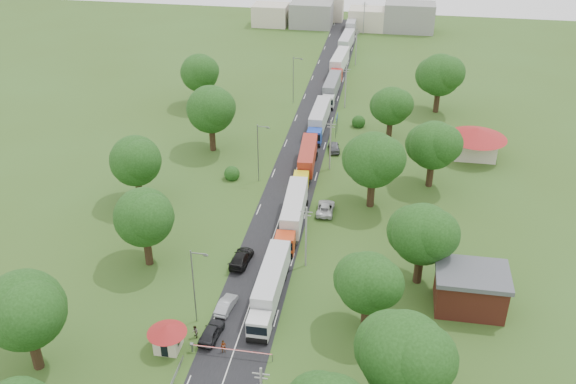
% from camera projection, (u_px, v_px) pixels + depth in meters
% --- Properties ---
extents(ground, '(260.00, 260.00, 0.00)m').
position_uv_depth(ground, '(275.00, 233.00, 91.54)').
color(ground, '#334D19').
rests_on(ground, ground).
extents(road, '(8.00, 200.00, 0.04)m').
position_uv_depth(road, '(297.00, 169.00, 108.70)').
color(road, black).
rests_on(road, ground).
extents(boom_barrier, '(9.22, 0.35, 1.18)m').
position_uv_depth(boom_barrier, '(220.00, 349.00, 69.85)').
color(boom_barrier, slate).
rests_on(boom_barrier, ground).
extents(guard_booth, '(4.40, 4.40, 3.45)m').
position_uv_depth(guard_booth, '(167.00, 334.00, 70.08)').
color(guard_booth, beige).
rests_on(guard_booth, ground).
extents(info_sign, '(0.12, 3.10, 4.10)m').
position_uv_depth(info_sign, '(337.00, 121.00, 119.33)').
color(info_sign, slate).
rests_on(info_sign, ground).
extents(pole_1, '(1.60, 0.24, 9.00)m').
position_uv_depth(pole_1, '(306.00, 236.00, 82.42)').
color(pole_1, gray).
rests_on(pole_1, ground).
extents(pole_2, '(1.60, 0.24, 9.00)m').
position_uv_depth(pole_2, '(330.00, 144.00, 106.44)').
color(pole_2, gray).
rests_on(pole_2, ground).
extents(pole_3, '(1.60, 0.24, 9.00)m').
position_uv_depth(pole_3, '(346.00, 86.00, 130.46)').
color(pole_3, gray).
rests_on(pole_3, ground).
extents(pole_4, '(1.60, 0.24, 9.00)m').
position_uv_depth(pole_4, '(356.00, 46.00, 154.49)').
color(pole_4, gray).
rests_on(pole_4, ground).
extents(pole_5, '(1.60, 0.24, 9.00)m').
position_uv_depth(pole_5, '(364.00, 17.00, 178.51)').
color(pole_5, gray).
rests_on(pole_5, ground).
extents(lamp_0, '(2.03, 0.22, 10.00)m').
position_uv_depth(lamp_0, '(195.00, 283.00, 72.43)').
color(lamp_0, slate).
rests_on(lamp_0, ground).
extents(lamp_1, '(2.03, 0.22, 10.00)m').
position_uv_depth(lamp_1, '(259.00, 150.00, 102.46)').
color(lamp_1, slate).
rests_on(lamp_1, ground).
extents(lamp_2, '(2.03, 0.22, 10.00)m').
position_uv_depth(lamp_2, '(294.00, 78.00, 132.49)').
color(lamp_2, slate).
rests_on(lamp_2, ground).
extents(tree_1, '(9.60, 9.60, 12.05)m').
position_uv_depth(tree_1, '(404.00, 354.00, 59.45)').
color(tree_1, '#382616').
rests_on(tree_1, ground).
extents(tree_2, '(8.00, 8.00, 10.10)m').
position_uv_depth(tree_2, '(368.00, 282.00, 70.92)').
color(tree_2, '#382616').
rests_on(tree_2, ground).
extents(tree_3, '(8.80, 8.80, 11.07)m').
position_uv_depth(tree_3, '(422.00, 233.00, 78.33)').
color(tree_3, '#382616').
rests_on(tree_3, ground).
extents(tree_4, '(9.60, 9.60, 12.05)m').
position_uv_depth(tree_4, '(373.00, 159.00, 94.50)').
color(tree_4, '#382616').
rests_on(tree_4, ground).
extents(tree_5, '(8.80, 8.80, 11.07)m').
position_uv_depth(tree_5, '(433.00, 145.00, 100.34)').
color(tree_5, '#382616').
rests_on(tree_5, ground).
extents(tree_6, '(8.00, 8.00, 10.10)m').
position_uv_depth(tree_6, '(391.00, 106.00, 116.24)').
color(tree_6, '#382616').
rests_on(tree_6, ground).
extents(tree_7, '(9.60, 9.60, 12.05)m').
position_uv_depth(tree_7, '(440.00, 75.00, 127.20)').
color(tree_7, '#382616').
rests_on(tree_7, ground).
extents(tree_9, '(9.60, 9.60, 12.05)m').
position_uv_depth(tree_9, '(25.00, 309.00, 65.02)').
color(tree_9, '#382616').
rests_on(tree_9, ground).
extents(tree_10, '(8.80, 8.80, 11.07)m').
position_uv_depth(tree_10, '(144.00, 216.00, 81.74)').
color(tree_10, '#382616').
rests_on(tree_10, ground).
extents(tree_11, '(8.80, 8.80, 11.07)m').
position_uv_depth(tree_11, '(136.00, 160.00, 95.63)').
color(tree_11, '#382616').
rests_on(tree_11, ground).
extents(tree_12, '(9.60, 9.60, 12.05)m').
position_uv_depth(tree_12, '(211.00, 109.00, 111.61)').
color(tree_12, '#382616').
rests_on(tree_12, ground).
extents(tree_13, '(8.80, 8.80, 11.07)m').
position_uv_depth(tree_13, '(200.00, 72.00, 130.24)').
color(tree_13, '#382616').
rests_on(tree_13, ground).
extents(house_brick, '(8.60, 6.60, 5.20)m').
position_uv_depth(house_brick, '(470.00, 289.00, 76.13)').
color(house_brick, maroon).
rests_on(house_brick, ground).
extents(house_cream, '(10.08, 10.08, 5.80)m').
position_uv_depth(house_cream, '(476.00, 138.00, 111.09)').
color(house_cream, beige).
rests_on(house_cream, ground).
extents(distant_town, '(52.00, 8.00, 8.00)m').
position_uv_depth(distant_town, '(348.00, 16.00, 184.09)').
color(distant_town, gray).
rests_on(distant_town, ground).
extents(church, '(5.00, 5.00, 12.30)m').
position_uv_depth(church, '(335.00, 3.00, 190.70)').
color(church, beige).
rests_on(church, ground).
extents(truck_0, '(2.63, 15.16, 4.21)m').
position_uv_depth(truck_0, '(270.00, 286.00, 77.27)').
color(truck_0, silver).
rests_on(truck_0, ground).
extents(truck_1, '(3.31, 15.79, 4.36)m').
position_uv_depth(truck_1, '(293.00, 214.00, 91.77)').
color(truck_1, '#C23A16').
rests_on(truck_1, ground).
extents(truck_2, '(3.15, 14.44, 3.99)m').
position_uv_depth(truck_2, '(307.00, 160.00, 107.11)').
color(truck_2, yellow).
rests_on(truck_2, ground).
extents(truck_3, '(2.86, 15.43, 4.28)m').
position_uv_depth(truck_3, '(319.00, 119.00, 121.78)').
color(truck_3, '#1C3DAB').
rests_on(truck_3, ground).
extents(truck_4, '(2.83, 14.53, 4.02)m').
position_uv_depth(truck_4, '(331.00, 89.00, 136.58)').
color(truck_4, '#BBBBBB').
rests_on(truck_4, ground).
extents(truck_5, '(3.50, 15.76, 4.35)m').
position_uv_depth(truck_5, '(339.00, 64.00, 150.69)').
color(truck_5, red).
rests_on(truck_5, ground).
extents(truck_6, '(3.30, 15.11, 4.17)m').
position_uv_depth(truck_6, '(346.00, 43.00, 165.17)').
color(truck_6, '#266627').
rests_on(truck_6, ground).
extents(truck_7, '(2.54, 14.35, 3.98)m').
position_uv_depth(truck_7, '(352.00, 26.00, 180.49)').
color(truck_7, silver).
rests_on(truck_7, ground).
extents(car_lane_front, '(2.33, 4.83, 1.59)m').
position_uv_depth(car_lane_front, '(211.00, 332.00, 72.31)').
color(car_lane_front, black).
rests_on(car_lane_front, ground).
extents(car_lane_mid, '(2.04, 4.45, 1.41)m').
position_uv_depth(car_lane_mid, '(226.00, 305.00, 76.64)').
color(car_lane_mid, '#9B9EA3').
rests_on(car_lane_mid, ground).
extents(car_lane_rear, '(2.69, 5.72, 1.61)m').
position_uv_depth(car_lane_rear, '(241.00, 258.00, 84.82)').
color(car_lane_rear, black).
rests_on(car_lane_rear, ground).
extents(car_verge_near, '(2.50, 5.32, 1.47)m').
position_uv_depth(car_verge_near, '(325.00, 208.00, 96.17)').
color(car_verge_near, silver).
rests_on(car_verge_near, ground).
extents(car_verge_far, '(2.72, 4.87, 1.57)m').
position_uv_depth(car_verge_far, '(334.00, 147.00, 114.59)').
color(car_verge_far, '#4F5256').
rests_on(car_verge_far, ground).
extents(pedestrian_near, '(0.68, 0.56, 1.59)m').
position_uv_depth(pedestrian_near, '(223.00, 347.00, 70.29)').
color(pedestrian_near, gray).
rests_on(pedestrian_near, ground).
extents(pedestrian_booth, '(0.94, 0.99, 1.60)m').
position_uv_depth(pedestrian_booth, '(195.00, 332.00, 72.31)').
color(pedestrian_booth, gray).
rests_on(pedestrian_booth, ground).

